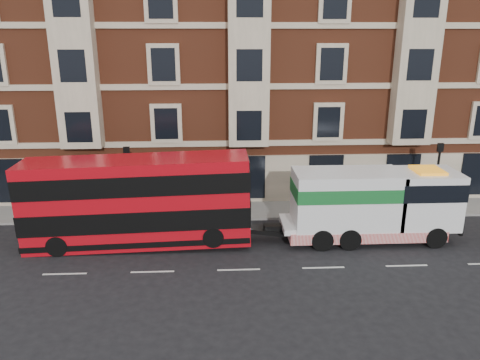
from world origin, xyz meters
name	(u,v)px	position (x,y,z in m)	size (l,w,h in m)	color
ground	(239,270)	(0.00, 0.00, 0.00)	(120.00, 120.00, 0.00)	black
sidewalk	(233,210)	(0.00, 7.50, 0.07)	(90.00, 3.00, 0.15)	slate
victorian_terrace	(236,41)	(0.50, 15.00, 10.07)	(45.00, 12.00, 20.40)	brown
lamp_post_west	(129,178)	(-6.00, 6.20, 2.68)	(0.35, 0.15, 4.35)	black
lamp_post_east	(437,173)	(12.00, 6.20, 2.68)	(0.35, 0.15, 4.35)	black
double_decker_bus	(137,200)	(-5.03, 3.05, 2.44)	(11.40, 2.62, 4.61)	red
tow_truck	(370,204)	(7.03, 3.05, 2.02)	(9.13, 2.70, 3.80)	white
pedestrian	(32,207)	(-11.58, 6.15, 1.04)	(0.65, 0.43, 1.78)	black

